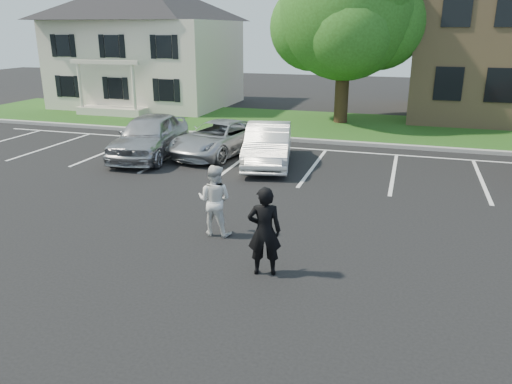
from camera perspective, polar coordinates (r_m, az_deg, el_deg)
ground_plane at (r=10.79m, az=-1.58°, el=-7.92°), size 90.00×90.00×0.00m
curb at (r=21.90m, az=8.56°, el=5.68°), size 40.00×0.30×0.15m
grass_strip at (r=25.79m, az=9.96°, el=7.42°), size 44.00×8.00×0.08m
stall_lines at (r=18.81m, az=11.31°, el=3.24°), size 34.00×5.36×0.01m
house at (r=33.32m, az=-12.32°, el=16.23°), size 10.30×9.22×7.60m
tree at (r=26.44m, az=10.46°, el=19.23°), size 7.80×7.20×8.80m
man_black_suit at (r=9.91m, az=0.97°, el=-4.50°), size 0.77×0.61×1.85m
man_white_shirt at (r=11.88m, az=-4.76°, el=-0.94°), size 0.86×0.68×1.73m
car_silver_west at (r=19.66m, az=-12.06°, el=6.31°), size 2.57×5.07×1.66m
car_silver_minivan at (r=19.70m, az=-4.31°, el=6.16°), size 3.12×5.05×1.30m
car_white_sedan at (r=18.13m, az=1.38°, el=5.42°), size 2.45×4.70×1.47m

